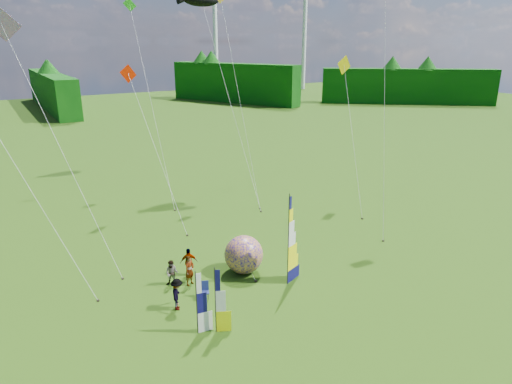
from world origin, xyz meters
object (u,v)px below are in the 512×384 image
bol_inflatable (244,255)px  side_banner_far (197,304)px  spectator_b (172,273)px  kite_whale (229,90)px  spectator_c (177,294)px  spectator_d (189,262)px  camp_chair (204,291)px  side_banner_left (215,302)px  spectator_a (190,270)px  feather_banner_main (288,242)px

bol_inflatable → side_banner_far: bearing=-139.6°
spectator_b → kite_whale: size_ratio=0.08×
spectator_c → spectator_d: size_ratio=1.01×
side_banner_far → camp_chair: size_ratio=3.34×
side_banner_far → bol_inflatable: side_banner_far is taller
spectator_d → camp_chair: size_ratio=1.79×
spectator_c → camp_chair: 1.68m
side_banner_left → spectator_b: 5.41m
side_banner_left → spectator_a: bearing=106.4°
side_banner_left → camp_chair: size_ratio=3.48×
feather_banner_main → bol_inflatable: size_ratio=2.28×
feather_banner_main → kite_whale: (5.24, 16.78, 6.75)m
side_banner_far → spectator_b: bearing=90.1°
bol_inflatable → spectator_c: bearing=-160.8°
side_banner_far → kite_whale: bearing=65.1°
spectator_a → spectator_b: 1.02m
spectator_b → spectator_c: bearing=-65.3°
side_banner_far → bol_inflatable: size_ratio=1.37×
feather_banner_main → bol_inflatable: 3.31m
spectator_c → spectator_d: spectator_c is taller
feather_banner_main → side_banner_far: (-6.41, -1.66, -1.06)m
kite_whale → side_banner_left: bearing=-144.9°
camp_chair → kite_whale: size_ratio=0.05×
side_banner_far → spectator_a: 4.83m
feather_banner_main → side_banner_left: 6.04m
side_banner_far → kite_whale: 23.17m
side_banner_left → spectator_c: size_ratio=1.92×
spectator_c → camp_chair: spectator_c is taller
feather_banner_main → spectator_d: size_ratio=3.09×
side_banner_left → bol_inflatable: side_banner_left is taller
bol_inflatable → spectator_c: 5.29m
spectator_b → kite_whale: bearing=90.3°
spectator_a → kite_whale: (10.11, 13.92, 8.52)m
side_banner_left → spectator_d: bearing=103.9°
spectator_a → spectator_b: size_ratio=1.17×
spectator_b → spectator_d: bearing=64.9°
camp_chair → kite_whale: kite_whale is taller
bol_inflatable → feather_banner_main: bearing=-60.4°
camp_chair → bol_inflatable: bearing=47.0°
side_banner_far → spectator_d: side_banner_far is taller
spectator_d → side_banner_far: bearing=89.7°
spectator_a → spectator_d: bearing=43.7°
camp_chair → kite_whale: (10.05, 15.76, 8.94)m
side_banner_left → kite_whale: size_ratio=0.18×
side_banner_far → spectator_a: (1.53, 4.53, -0.70)m
bol_inflatable → spectator_b: 4.41m
kite_whale → feather_banner_main: bearing=-132.3°
bol_inflatable → spectator_c: bol_inflatable is taller
feather_banner_main → side_banner_far: feather_banner_main is taller
spectator_b → kite_whale: 19.43m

